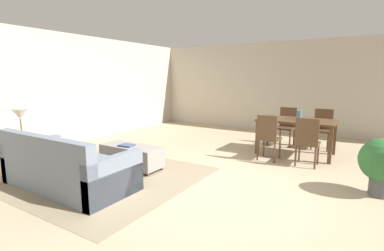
{
  "coord_description": "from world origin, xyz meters",
  "views": [
    {
      "loc": [
        1.82,
        -3.73,
        1.65
      ],
      "look_at": [
        -1.07,
        0.96,
        0.71
      ],
      "focal_mm": 26.53,
      "sensor_mm": 36.0,
      "label": 1
    }
  ],
  "objects_px": {
    "dining_table": "(297,124)",
    "vase_centerpiece": "(299,115)",
    "book_on_ottoman": "(127,145)",
    "dining_chair_far_left": "(287,124)",
    "potted_plant": "(383,162)",
    "table_lamp": "(20,115)",
    "dining_chair_far_right": "(322,127)",
    "side_table": "(23,145)",
    "dining_chair_near_right": "(307,139)",
    "ottoman_table": "(132,155)",
    "dining_chair_near_left": "(268,135)",
    "couch": "(66,169)"
  },
  "relations": [
    {
      "from": "table_lamp",
      "to": "book_on_ottoman",
      "type": "relative_size",
      "value": 2.02
    },
    {
      "from": "dining_chair_far_left",
      "to": "dining_chair_far_right",
      "type": "distance_m",
      "value": 0.8
    },
    {
      "from": "side_table",
      "to": "couch",
      "type": "bearing_deg",
      "value": -3.77
    },
    {
      "from": "vase_centerpiece",
      "to": "book_on_ottoman",
      "type": "xyz_separation_m",
      "value": [
        -2.42,
        -2.66,
        -0.42
      ]
    },
    {
      "from": "dining_chair_near_left",
      "to": "vase_centerpiece",
      "type": "relative_size",
      "value": 4.72
    },
    {
      "from": "dining_chair_near_right",
      "to": "potted_plant",
      "type": "height_order",
      "value": "dining_chair_near_right"
    },
    {
      "from": "dining_table",
      "to": "vase_centerpiece",
      "type": "height_order",
      "value": "vase_centerpiece"
    },
    {
      "from": "side_table",
      "to": "book_on_ottoman",
      "type": "bearing_deg",
      "value": 34.7
    },
    {
      "from": "dining_table",
      "to": "dining_chair_far_left",
      "type": "bearing_deg",
      "value": 116.36
    },
    {
      "from": "dining_chair_near_left",
      "to": "vase_centerpiece",
      "type": "bearing_deg",
      "value": 62.93
    },
    {
      "from": "dining_chair_far_right",
      "to": "dining_chair_near_left",
      "type": "bearing_deg",
      "value": -115.57
    },
    {
      "from": "book_on_ottoman",
      "to": "table_lamp",
      "type": "bearing_deg",
      "value": -145.3
    },
    {
      "from": "book_on_ottoman",
      "to": "potted_plant",
      "type": "xyz_separation_m",
      "value": [
        3.87,
        0.99,
        0.05
      ]
    },
    {
      "from": "dining_chair_near_right",
      "to": "dining_chair_far_right",
      "type": "xyz_separation_m",
      "value": [
        0.05,
        1.65,
        0.0
      ]
    },
    {
      "from": "dining_chair_near_right",
      "to": "dining_table",
      "type": "bearing_deg",
      "value": 114.36
    },
    {
      "from": "ottoman_table",
      "to": "vase_centerpiece",
      "type": "distance_m",
      "value": 3.57
    },
    {
      "from": "side_table",
      "to": "potted_plant",
      "type": "xyz_separation_m",
      "value": [
        5.36,
        2.02,
        0.03
      ]
    },
    {
      "from": "side_table",
      "to": "potted_plant",
      "type": "relative_size",
      "value": 0.71
    },
    {
      "from": "couch",
      "to": "potted_plant",
      "type": "xyz_separation_m",
      "value": [
        4.02,
        2.11,
        0.2
      ]
    },
    {
      "from": "dining_chair_far_left",
      "to": "potted_plant",
      "type": "bearing_deg",
      "value": -52.35
    },
    {
      "from": "side_table",
      "to": "vase_centerpiece",
      "type": "bearing_deg",
      "value": 43.42
    },
    {
      "from": "table_lamp",
      "to": "vase_centerpiece",
      "type": "xyz_separation_m",
      "value": [
        3.91,
        3.7,
        -0.14
      ]
    },
    {
      "from": "side_table",
      "to": "dining_chair_near_right",
      "type": "xyz_separation_m",
      "value": [
        4.23,
        2.88,
        0.06
      ]
    },
    {
      "from": "dining_chair_near_left",
      "to": "book_on_ottoman",
      "type": "distance_m",
      "value": 2.74
    },
    {
      "from": "table_lamp",
      "to": "dining_chair_far_left",
      "type": "distance_m",
      "value": 5.67
    },
    {
      "from": "dining_chair_far_left",
      "to": "vase_centerpiece",
      "type": "bearing_deg",
      "value": -60.74
    },
    {
      "from": "book_on_ottoman",
      "to": "dining_chair_far_left",
      "type": "bearing_deg",
      "value": 59.84
    },
    {
      "from": "ottoman_table",
      "to": "dining_table",
      "type": "relative_size",
      "value": 0.76
    },
    {
      "from": "couch",
      "to": "vase_centerpiece",
      "type": "xyz_separation_m",
      "value": [
        2.57,
        3.78,
        0.57
      ]
    },
    {
      "from": "dining_chair_near_left",
      "to": "dining_chair_far_right",
      "type": "height_order",
      "value": "same"
    },
    {
      "from": "dining_chair_near_right",
      "to": "dining_chair_far_right",
      "type": "distance_m",
      "value": 1.65
    },
    {
      "from": "potted_plant",
      "to": "side_table",
      "type": "bearing_deg",
      "value": -159.37
    },
    {
      "from": "dining_chair_far_left",
      "to": "potted_plant",
      "type": "relative_size",
      "value": 1.11
    },
    {
      "from": "table_lamp",
      "to": "potted_plant",
      "type": "xyz_separation_m",
      "value": [
        5.36,
        2.02,
        -0.51
      ]
    },
    {
      "from": "couch",
      "to": "side_table",
      "type": "distance_m",
      "value": 1.35
    },
    {
      "from": "dining_table",
      "to": "book_on_ottoman",
      "type": "distance_m",
      "value": 3.57
    },
    {
      "from": "dining_chair_far_left",
      "to": "book_on_ottoman",
      "type": "height_order",
      "value": "dining_chair_far_left"
    },
    {
      "from": "table_lamp",
      "to": "dining_chair_near_right",
      "type": "bearing_deg",
      "value": 34.25
    },
    {
      "from": "dining_chair_near_right",
      "to": "book_on_ottoman",
      "type": "distance_m",
      "value": 3.3
    },
    {
      "from": "ottoman_table",
      "to": "dining_chair_far_right",
      "type": "bearing_deg",
      "value": 51.12
    },
    {
      "from": "vase_centerpiece",
      "to": "potted_plant",
      "type": "relative_size",
      "value": 0.24
    },
    {
      "from": "book_on_ottoman",
      "to": "potted_plant",
      "type": "relative_size",
      "value": 0.31
    },
    {
      "from": "side_table",
      "to": "dining_chair_far_right",
      "type": "height_order",
      "value": "dining_chair_far_right"
    },
    {
      "from": "dining_chair_near_right",
      "to": "dining_chair_far_left",
      "type": "bearing_deg",
      "value": 115.35
    },
    {
      "from": "dining_table",
      "to": "dining_chair_near_right",
      "type": "height_order",
      "value": "dining_chair_near_right"
    },
    {
      "from": "dining_chair_near_left",
      "to": "dining_chair_near_right",
      "type": "distance_m",
      "value": 0.73
    },
    {
      "from": "vase_centerpiece",
      "to": "couch",
      "type": "bearing_deg",
      "value": -124.15
    },
    {
      "from": "book_on_ottoman",
      "to": "ottoman_table",
      "type": "bearing_deg",
      "value": 67.04
    },
    {
      "from": "vase_centerpiece",
      "to": "dining_chair_far_left",
      "type": "bearing_deg",
      "value": 119.26
    },
    {
      "from": "ottoman_table",
      "to": "dining_chair_near_right",
      "type": "distance_m",
      "value": 3.24
    }
  ]
}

